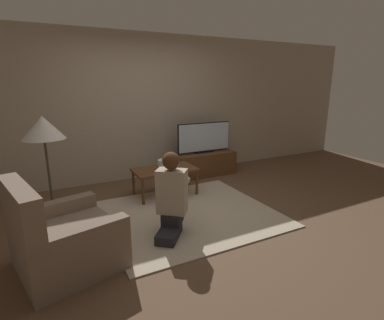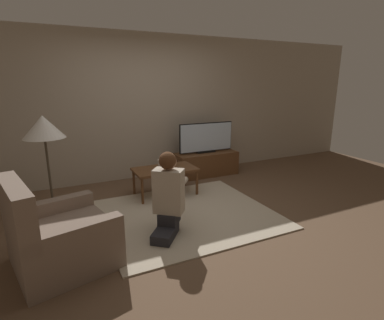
{
  "view_description": "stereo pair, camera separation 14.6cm",
  "coord_description": "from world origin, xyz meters",
  "px_view_note": "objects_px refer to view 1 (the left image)",
  "views": [
    {
      "loc": [
        -1.7,
        -3.37,
        1.76
      ],
      "look_at": [
        0.34,
        0.56,
        0.6
      ],
      "focal_mm": 28.0,
      "sensor_mm": 36.0,
      "label": 1
    },
    {
      "loc": [
        -1.57,
        -3.43,
        1.76
      ],
      "look_at": [
        0.34,
        0.56,
        0.6
      ],
      "focal_mm": 28.0,
      "sensor_mm": 36.0,
      "label": 2
    }
  ],
  "objects_px": {
    "floor_lamp": "(43,131)",
    "armchair": "(63,241)",
    "person_kneeling": "(172,193)",
    "coffee_table": "(165,171)",
    "tv": "(204,138)",
    "table_lamp": "(164,164)"
  },
  "relations": [
    {
      "from": "armchair",
      "to": "table_lamp",
      "type": "xyz_separation_m",
      "value": [
        1.55,
        1.24,
        0.26
      ]
    },
    {
      "from": "coffee_table",
      "to": "table_lamp",
      "type": "relative_size",
      "value": 5.38
    },
    {
      "from": "floor_lamp",
      "to": "person_kneeling",
      "type": "relative_size",
      "value": 1.38
    },
    {
      "from": "armchair",
      "to": "table_lamp",
      "type": "relative_size",
      "value": 5.95
    },
    {
      "from": "coffee_table",
      "to": "person_kneeling",
      "type": "relative_size",
      "value": 0.98
    },
    {
      "from": "floor_lamp",
      "to": "tv",
      "type": "bearing_deg",
      "value": 15.78
    },
    {
      "from": "tv",
      "to": "armchair",
      "type": "height_order",
      "value": "tv"
    },
    {
      "from": "armchair",
      "to": "coffee_table",
      "type": "bearing_deg",
      "value": -63.81
    },
    {
      "from": "coffee_table",
      "to": "person_kneeling",
      "type": "distance_m",
      "value": 1.27
    },
    {
      "from": "tv",
      "to": "floor_lamp",
      "type": "height_order",
      "value": "floor_lamp"
    },
    {
      "from": "person_kneeling",
      "to": "armchair",
      "type": "bearing_deg",
      "value": 45.56
    },
    {
      "from": "armchair",
      "to": "table_lamp",
      "type": "bearing_deg",
      "value": -64.93
    },
    {
      "from": "coffee_table",
      "to": "person_kneeling",
      "type": "height_order",
      "value": "person_kneeling"
    },
    {
      "from": "floor_lamp",
      "to": "armchair",
      "type": "relative_size",
      "value": 1.27
    },
    {
      "from": "coffee_table",
      "to": "tv",
      "type": "bearing_deg",
      "value": 31.63
    },
    {
      "from": "tv",
      "to": "armchair",
      "type": "distance_m",
      "value": 3.39
    },
    {
      "from": "coffee_table",
      "to": "floor_lamp",
      "type": "height_order",
      "value": "floor_lamp"
    },
    {
      "from": "armchair",
      "to": "table_lamp",
      "type": "height_order",
      "value": "armchair"
    },
    {
      "from": "floor_lamp",
      "to": "person_kneeling",
      "type": "height_order",
      "value": "floor_lamp"
    },
    {
      "from": "tv",
      "to": "person_kneeling",
      "type": "height_order",
      "value": "tv"
    },
    {
      "from": "coffee_table",
      "to": "floor_lamp",
      "type": "bearing_deg",
      "value": -176.6
    },
    {
      "from": "tv",
      "to": "person_kneeling",
      "type": "distance_m",
      "value": 2.41
    }
  ]
}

